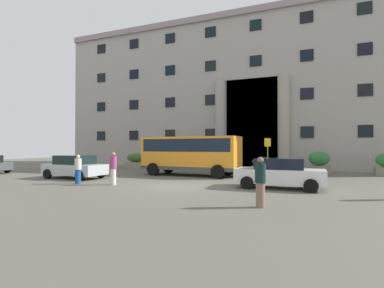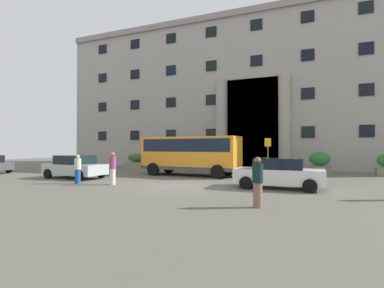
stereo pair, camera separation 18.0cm
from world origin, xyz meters
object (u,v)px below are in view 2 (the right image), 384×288
Objects in this scene: orange_minibus at (191,152)px; hedge_planter_entrance_left at (136,161)px; parked_hatchback_near at (75,167)px; hedge_planter_east at (265,165)px; pedestrian_man_crossing at (258,182)px; pedestrian_woman_dark_dress at (78,169)px; hedge_planter_far_east at (187,162)px; pedestrian_man_red_shirt at (113,168)px; parked_sedan_far at (279,173)px; bus_stop_sign at (268,152)px; hedge_planter_west at (320,163)px; motorcycle_far_end at (287,176)px.

orange_minibus is 9.31m from hedge_planter_entrance_left.
orange_minibus is 1.67× the size of parked_hatchback_near.
hedge_planter_east is 13.97m from pedestrian_man_crossing.
pedestrian_woman_dark_dress is at bearing -119.45° from orange_minibus.
pedestrian_man_crossing is at bearing -84.06° from hedge_planter_east.
hedge_planter_entrance_left reaches higher than hedge_planter_far_east.
hedge_planter_far_east is 1.15× the size of pedestrian_man_red_shirt.
parked_sedan_far is at bearing -79.18° from hedge_planter_east.
orange_minibus is at bearing 178.14° from pedestrian_man_red_shirt.
pedestrian_man_red_shirt is 1.04× the size of pedestrian_man_crossing.
hedge_planter_entrance_left is (-12.38, 0.15, 0.11)m from hedge_planter_east.
bus_stop_sign is 1.58× the size of pedestrian_man_crossing.
pedestrian_woman_dark_dress is at bearing -38.99° from parked_hatchback_near.
hedge_planter_west is 9.47m from parked_sedan_far.
hedge_planter_west reaches higher than hedge_planter_entrance_left.
pedestrian_woman_dark_dress is (2.20, -2.05, 0.05)m from parked_hatchback_near.
pedestrian_woman_dark_dress reaches higher than hedge_planter_far_east.
orange_minibus is at bearing -65.03° from hedge_planter_far_east.
pedestrian_woman_dark_dress reaches higher than parked_hatchback_near.
hedge_planter_east is 1.23× the size of pedestrian_man_red_shirt.
parked_sedan_far is 8.63m from pedestrian_man_red_shirt.
orange_minibus is 3.50× the size of hedge_planter_far_east.
pedestrian_man_red_shirt reaches higher than pedestrian_man_crossing.
hedge_planter_west is 15.40m from pedestrian_man_red_shirt.
orange_minibus is 4.18× the size of pedestrian_man_crossing.
bus_stop_sign reaches higher than hedge_planter_west.
hedge_planter_far_east is (-2.41, 5.18, -1.01)m from orange_minibus.
bus_stop_sign is 1.36× the size of hedge_planter_entrance_left.
hedge_planter_entrance_left is at bearing 179.78° from hedge_planter_west.
orange_minibus is 2.65× the size of bus_stop_sign.
motorcycle_far_end is at bearing 172.25° from pedestrian_woman_dark_dress.
pedestrian_man_crossing is 10.53m from pedestrian_woman_dark_dress.
hedge_planter_east is (-0.51, 2.71, -1.07)m from bus_stop_sign.
parked_hatchback_near is at bearing -81.43° from hedge_planter_entrance_left.
motorcycle_far_end is 11.59m from pedestrian_woman_dark_dress.
parked_sedan_far is at bearing -104.99° from pedestrian_man_crossing.
pedestrian_man_red_shirt is (-6.68, -10.98, 0.31)m from hedge_planter_east.
hedge_planter_east is at bearing 44.26° from parked_hatchback_near.
hedge_planter_west is 0.40× the size of parked_sedan_far.
pedestrian_man_crossing reaches higher than parked_sedan_far.
parked_sedan_far is (1.23, -6.39, -0.90)m from bus_stop_sign.
hedge_planter_east reaches higher than motorcycle_far_end.
hedge_planter_far_east is (-7.52, 3.02, -1.01)m from bus_stop_sign.
hedge_planter_entrance_left reaches higher than motorcycle_far_end.
parked_sedan_far is (14.12, -9.25, 0.06)m from hedge_planter_entrance_left.
hedge_planter_west is 16.42m from hedge_planter_entrance_left.
hedge_planter_east is 1.05× the size of motorcycle_far_end.
pedestrian_woman_dark_dress is at bearing -25.60° from pedestrian_man_crossing.
hedge_planter_entrance_left is (-12.89, 2.86, -0.96)m from bus_stop_sign.
pedestrian_man_crossing is at bearing -80.69° from motorcycle_far_end.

